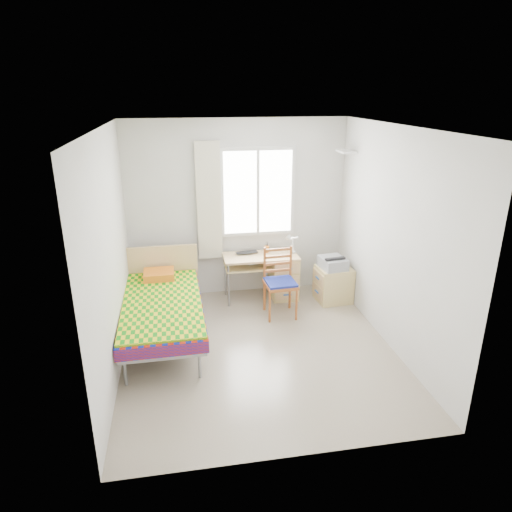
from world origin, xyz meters
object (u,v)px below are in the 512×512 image
(desk, at_px, (279,274))
(printer, at_px, (333,263))
(bed, at_px, (163,304))
(chair, at_px, (280,278))
(cabinet, at_px, (333,284))

(desk, xyz_separation_m, printer, (0.73, -0.28, 0.24))
(bed, height_order, chair, chair)
(bed, relative_size, chair, 2.18)
(printer, bearing_deg, bed, -174.04)
(printer, bearing_deg, cabinet, 9.34)
(desk, bearing_deg, chair, -100.93)
(bed, xyz_separation_m, cabinet, (2.45, 0.61, -0.17))
(printer, bearing_deg, desk, 150.80)
(cabinet, height_order, printer, printer)
(cabinet, xyz_separation_m, printer, (-0.03, -0.01, 0.35))
(desk, xyz_separation_m, cabinet, (0.76, -0.27, -0.11))
(cabinet, bearing_deg, desk, 155.63)
(chair, bearing_deg, printer, 13.86)
(bed, height_order, printer, bed)
(chair, bearing_deg, desk, 75.23)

